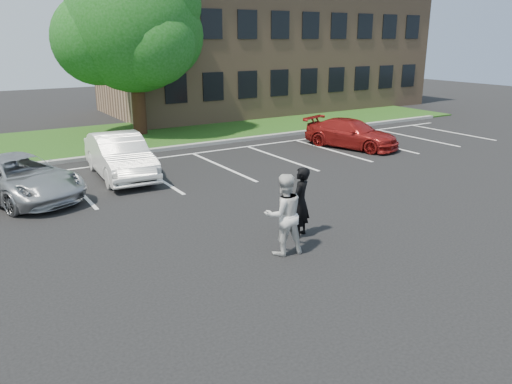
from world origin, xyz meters
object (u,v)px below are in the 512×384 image
tree (134,28)px  man_black_suit (300,202)px  car_silver_minivan (19,178)px  car_white_sedan (120,156)px  office_building (266,48)px  car_red_compact (351,134)px  man_white_shirt (284,214)px

tree → man_black_suit: bearing=-95.1°
tree → car_silver_minivan: size_ratio=1.80×
tree → car_white_sedan: 9.58m
office_building → car_red_compact: size_ratio=5.04×
office_building → man_white_shirt: (-13.91, -22.06, -3.19)m
tree → car_white_sedan: tree is taller
man_white_shirt → car_silver_minivan: (-4.61, 7.85, -0.29)m
man_black_suit → car_red_compact: bearing=-171.0°
office_building → car_white_sedan: (-15.04, -13.35, -3.38)m
tree → man_white_shirt: 17.11m
office_building → man_black_suit: size_ratio=12.32×
tree → car_silver_minivan: bearing=-129.3°
tree → car_silver_minivan: tree is taller
man_white_shirt → car_silver_minivan: bearing=-48.7°
office_building → car_white_sedan: office_building is taller
tree → car_white_sedan: bearing=-114.6°
man_black_suit → tree: bearing=-127.2°
car_silver_minivan → tree: bearing=30.1°
man_black_suit → car_silver_minivan: bearing=-84.3°
office_building → car_red_compact: bearing=-107.5°
car_red_compact → man_black_suit: bearing=-157.8°
office_building → tree: 12.92m
office_building → car_silver_minivan: size_ratio=4.57×
man_white_shirt → car_silver_minivan: size_ratio=0.40×
tree → man_white_shirt: (-2.37, -16.37, -4.38)m
man_black_suit → car_white_sedan: bearing=-107.5°
man_black_suit → man_white_shirt: size_ratio=0.94×
car_white_sedan → car_red_compact: bearing=0.0°
car_silver_minivan → car_red_compact: bearing=-19.6°
man_black_suit → car_red_compact: man_black_suit is taller
office_building → tree: size_ratio=2.55×
man_black_suit → man_white_shirt: bearing=1.9°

